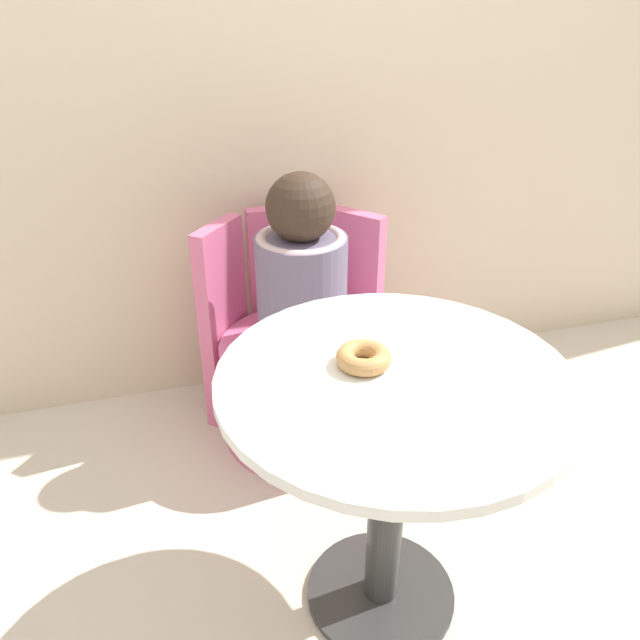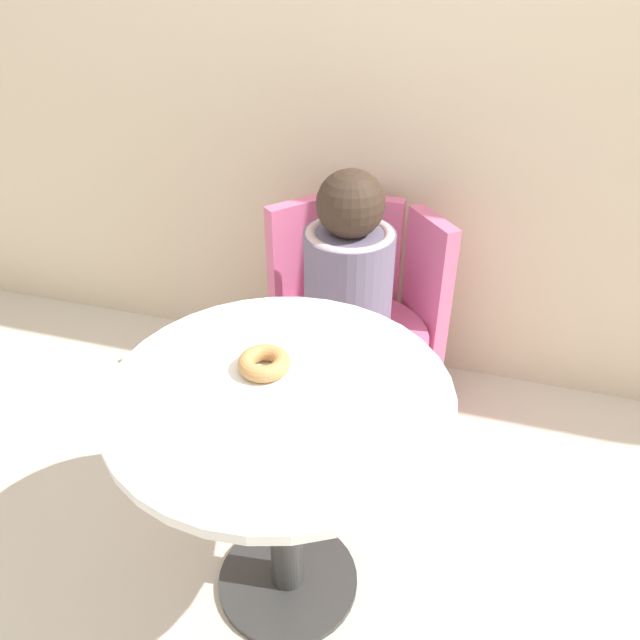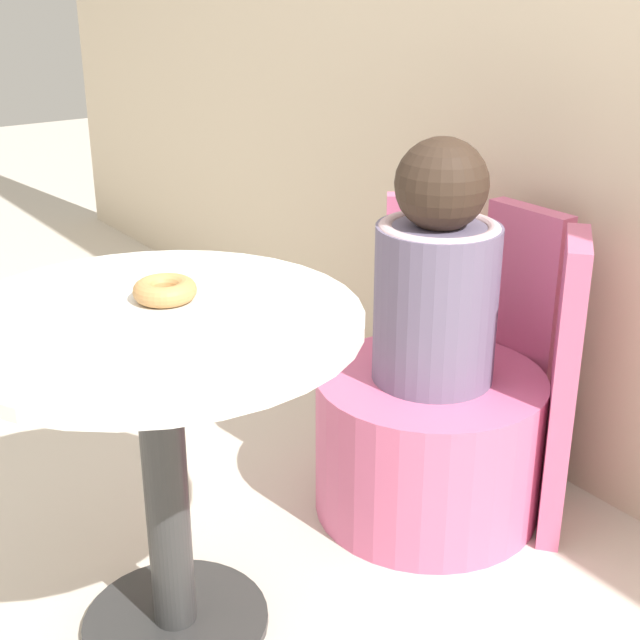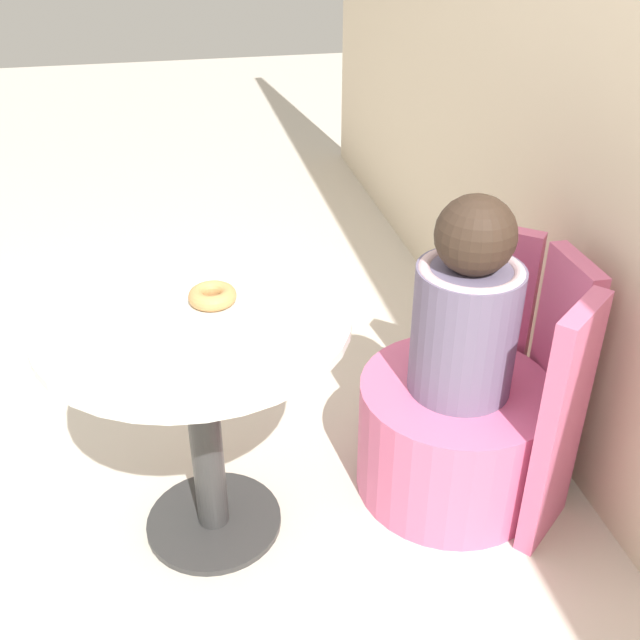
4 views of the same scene
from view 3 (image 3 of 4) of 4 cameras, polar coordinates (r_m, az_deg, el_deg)
round_table at (r=1.63m, az=-10.25°, el=-4.94°), size 0.74×0.74×0.67m
tub_chair at (r=2.15m, az=6.93°, el=-7.82°), size 0.54×0.54×0.35m
booth_backrest at (r=2.22m, az=11.42°, el=-2.05°), size 0.63×0.23×0.70m
child_figure at (r=1.98m, az=7.50°, el=2.91°), size 0.28×0.28×0.55m
donut at (r=1.62m, az=-9.90°, el=1.89°), size 0.12×0.12×0.04m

